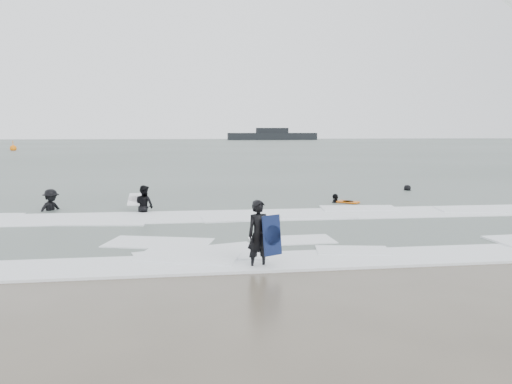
{
  "coord_description": "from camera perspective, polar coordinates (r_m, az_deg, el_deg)",
  "views": [
    {
      "loc": [
        -2.14,
        -12.76,
        3.35
      ],
      "look_at": [
        0.0,
        5.0,
        1.1
      ],
      "focal_mm": 35.0,
      "sensor_mm": 36.0,
      "label": 1
    }
  ],
  "objects": [
    {
      "name": "surf_foam",
      "position": [
        16.93,
        0.53,
        -4.11
      ],
      "size": [
        30.03,
        9.06,
        0.09
      ],
      "color": "white",
      "rests_on": "ground"
    },
    {
      "name": "bodyboards",
      "position": [
        18.23,
        -0.42,
        -1.83
      ],
      "size": [
        10.03,
        10.74,
        1.25
      ],
      "color": "#0D183F",
      "rests_on": "ground"
    },
    {
      "name": "surfer_wading",
      "position": [
        20.49,
        -12.62,
        -2.41
      ],
      "size": [
        1.04,
        1.03,
        1.7
      ],
      "primitive_type": "imported",
      "rotation": [
        0.0,
        0.0,
        2.42
      ],
      "color": "black",
      "rests_on": "ground"
    },
    {
      "name": "surfer_centre",
      "position": [
        12.25,
        0.37,
        -8.71
      ],
      "size": [
        0.71,
        0.57,
        1.69
      ],
      "primitive_type": "imported",
      "rotation": [
        0.0,
        0.0,
        0.31
      ],
      "color": "black",
      "rests_on": "ground"
    },
    {
      "name": "ground",
      "position": [
        13.37,
        2.59,
        -7.36
      ],
      "size": [
        320.0,
        320.0,
        0.0
      ],
      "primitive_type": "plane",
      "color": "brown",
      "rests_on": "ground"
    },
    {
      "name": "buoy",
      "position": [
        86.63,
        -26.0,
        4.51
      ],
      "size": [
        1.0,
        1.0,
        1.65
      ],
      "color": "orange",
      "rests_on": "ground"
    },
    {
      "name": "surfer_breaker",
      "position": [
        22.04,
        -22.34,
        -2.12
      ],
      "size": [
        1.27,
        1.3,
        1.79
      ],
      "primitive_type": "imported",
      "rotation": [
        0.0,
        0.0,
        0.84
      ],
      "color": "black",
      "rests_on": "ground"
    },
    {
      "name": "surfer_right_far",
      "position": [
        28.36,
        16.91,
        0.08
      ],
      "size": [
        0.86,
        0.86,
        1.5
      ],
      "primitive_type": "imported",
      "rotation": [
        0.0,
        0.0,
        -2.36
      ],
      "color": "black",
      "rests_on": "ground"
    },
    {
      "name": "vessel_horizon",
      "position": [
        157.07,
        1.85,
        6.46
      ],
      "size": [
        27.72,
        4.95,
        3.76
      ],
      "color": "black",
      "rests_on": "ground"
    },
    {
      "name": "surfer_right_near",
      "position": [
        22.94,
        9.08,
        -1.32
      ],
      "size": [
        1.0,
        0.85,
        1.61
      ],
      "primitive_type": "imported",
      "rotation": [
        0.0,
        0.0,
        -2.55
      ],
      "color": "black",
      "rests_on": "ground"
    },
    {
      "name": "sea",
      "position": [
        92.84,
        -5.58,
        5.11
      ],
      "size": [
        320.0,
        320.0,
        0.0
      ],
      "primitive_type": "plane",
      "color": "#47544C",
      "rests_on": "ground"
    }
  ]
}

